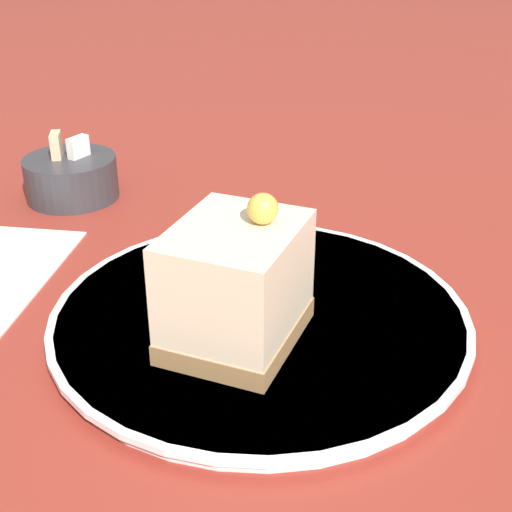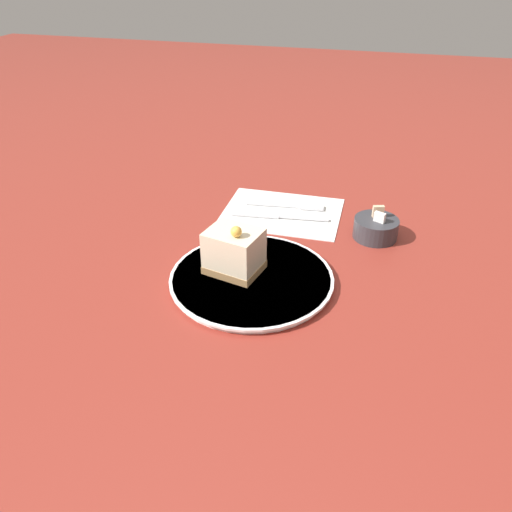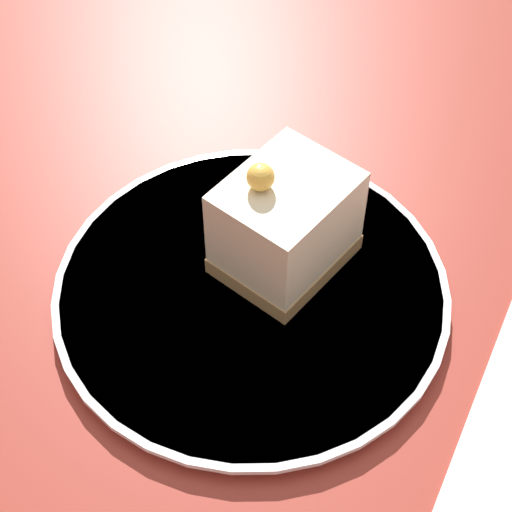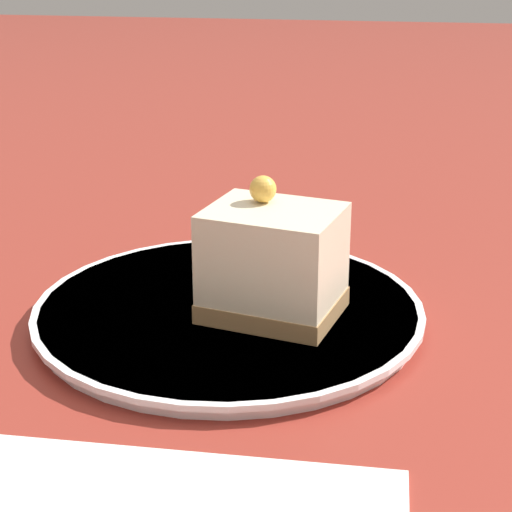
# 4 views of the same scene
# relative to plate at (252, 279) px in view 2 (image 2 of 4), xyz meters

# --- Properties ---
(ground_plane) EXTENTS (4.00, 4.00, 0.00)m
(ground_plane) POSITION_rel_plate_xyz_m (-0.02, -0.02, -0.01)
(ground_plane) COLOR maroon
(plate) EXTENTS (0.26, 0.26, 0.01)m
(plate) POSITION_rel_plate_xyz_m (0.00, 0.00, 0.00)
(plate) COLOR white
(plate) RESTS_ON ground_plane
(cake_slice) EXTENTS (0.08, 0.10, 0.09)m
(cake_slice) POSITION_rel_plate_xyz_m (-0.01, -0.03, 0.04)
(cake_slice) COLOR #9E7547
(cake_slice) RESTS_ON plate
(napkin) EXTENTS (0.18, 0.23, 0.00)m
(napkin) POSITION_rel_plate_xyz_m (-0.25, -0.01, -0.01)
(napkin) COLOR white
(napkin) RESTS_ON ground_plane
(fork) EXTENTS (0.03, 0.16, 0.00)m
(fork) POSITION_rel_plate_xyz_m (-0.27, 0.01, -0.00)
(fork) COLOR silver
(fork) RESTS_ON napkin
(knife) EXTENTS (0.03, 0.19, 0.00)m
(knife) POSITION_rel_plate_xyz_m (-0.22, -0.02, -0.00)
(knife) COLOR silver
(knife) RESTS_ON napkin
(sugar_bowl) EXTENTS (0.08, 0.08, 0.06)m
(sugar_bowl) POSITION_rel_plate_xyz_m (-0.20, 0.18, 0.01)
(sugar_bowl) COLOR #333338
(sugar_bowl) RESTS_ON ground_plane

